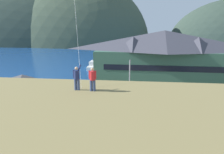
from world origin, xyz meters
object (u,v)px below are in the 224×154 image
at_px(parked_car_mid_row_far, 199,100).
at_px(person_companion, 93,78).
at_px(parking_light_pole, 130,76).
at_px(person_kite_flyer, 77,77).
at_px(parked_car_front_row_red, 42,110).
at_px(parked_car_back_row_right, 139,114).
at_px(moored_boat_wharfside, 92,67).
at_px(moored_boat_inner_slip, 94,65).
at_px(wharf_dock, 104,68).
at_px(parked_car_mid_row_center, 96,97).
at_px(moored_boat_outer_mooring, 117,66).
at_px(parked_car_mid_row_near, 4,92).
at_px(storage_shed_near_lot, 24,90).
at_px(harbor_lodge, 164,55).
at_px(parked_car_corner_spot, 135,100).
at_px(parked_car_front_row_end, 198,124).

distance_m(parked_car_mid_row_far, person_companion, 20.93).
distance_m(parking_light_pole, person_kite_flyer, 19.44).
bearing_deg(person_companion, person_kite_flyer, 173.73).
relative_size(parked_car_front_row_red, person_kite_flyer, 2.31).
xyz_separation_m(parked_car_back_row_right, person_kite_flyer, (-4.80, -9.30, 6.61)).
bearing_deg(parked_car_mid_row_far, parking_light_pole, 162.68).
bearing_deg(moored_boat_wharfside, parked_car_back_row_right, -68.84).
relative_size(moored_boat_inner_slip, parked_car_front_row_red, 1.36).
bearing_deg(wharf_dock, moored_boat_wharfside, -169.15).
bearing_deg(wharf_dock, person_companion, -82.43).
height_order(parked_car_mid_row_center, parked_car_back_row_right, same).
relative_size(moored_boat_outer_mooring, parked_car_mid_row_center, 1.70).
bearing_deg(moored_boat_outer_mooring, parked_car_mid_row_near, -120.19).
xyz_separation_m(moored_boat_inner_slip, parked_car_mid_row_far, (20.98, -27.73, 0.34)).
bearing_deg(storage_shed_near_lot, parked_car_mid_row_center, 10.34).
distance_m(parked_car_back_row_right, parking_light_pole, 9.89).
distance_m(harbor_lodge, parked_car_mid_row_center, 19.53).
height_order(storage_shed_near_lot, parked_car_mid_row_near, storage_shed_near_lot).
distance_m(storage_shed_near_lot, wharf_dock, 29.87).
relative_size(wharf_dock, person_kite_flyer, 6.70).
bearing_deg(person_companion, moored_boat_wharfside, 101.98).
xyz_separation_m(harbor_lodge, parked_car_corner_spot, (-5.65, -15.96, -4.53)).
height_order(moored_boat_outer_mooring, moored_boat_inner_slip, same).
bearing_deg(moored_boat_wharfside, harbor_lodge, -32.61).
xyz_separation_m(storage_shed_near_lot, parked_car_mid_row_far, (25.07, 2.50, -1.37)).
height_order(moored_boat_inner_slip, parked_car_front_row_end, moored_boat_inner_slip).
distance_m(parked_car_mid_row_near, person_companion, 24.80).
bearing_deg(parked_car_front_row_red, moored_boat_wharfside, 90.42).
height_order(parked_car_front_row_end, parked_car_corner_spot, same).
bearing_deg(moored_boat_inner_slip, moored_boat_outer_mooring, -3.70).
height_order(moored_boat_wharfside, parked_car_front_row_red, moored_boat_wharfside).
bearing_deg(parked_car_corner_spot, storage_shed_near_lot, -175.95).
height_order(parked_car_mid_row_far, parking_light_pole, parking_light_pole).
relative_size(parked_car_mid_row_near, parked_car_corner_spot, 1.00).
bearing_deg(parked_car_back_row_right, moored_boat_wharfside, 111.16).
bearing_deg(harbor_lodge, parked_car_front_row_red, -129.57).
bearing_deg(moored_boat_wharfside, person_kite_flyer, -79.58).
bearing_deg(moored_boat_wharfside, storage_shed_near_lot, -98.25).
bearing_deg(harbor_lodge, moored_boat_wharfside, 147.39).
bearing_deg(harbor_lodge, person_kite_flyer, -108.14).
bearing_deg(parked_car_corner_spot, parked_car_mid_row_near, 175.79).
distance_m(parked_car_front_row_end, person_kite_flyer, 14.91).
distance_m(storage_shed_near_lot, parked_car_front_row_end, 23.48).
distance_m(harbor_lodge, parked_car_back_row_right, 21.95).
bearing_deg(parked_car_mid_row_center, wharf_dock, 96.14).
distance_m(storage_shed_near_lot, parked_car_corner_spot, 16.04).
relative_size(wharf_dock, parked_car_corner_spot, 2.89).
relative_size(moored_boat_outer_mooring, parked_car_front_row_red, 1.69).
height_order(moored_boat_wharfside, parked_car_mid_row_near, moored_boat_wharfside).
xyz_separation_m(storage_shed_near_lot, parked_car_front_row_end, (22.77, -5.58, -1.37)).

